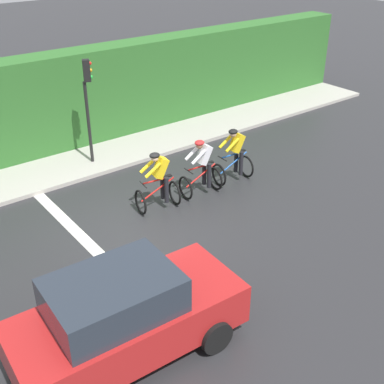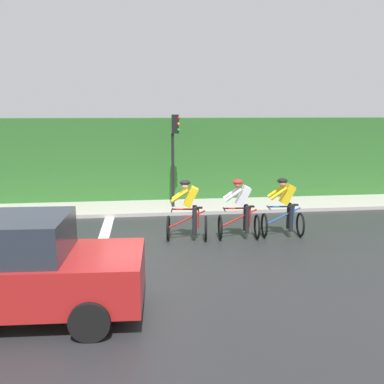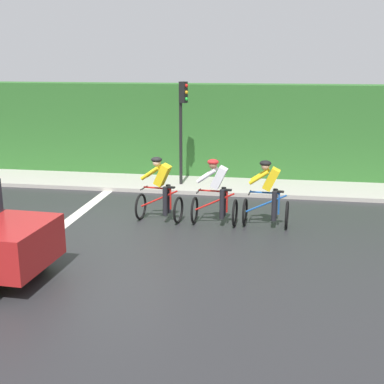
{
  "view_description": "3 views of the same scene",
  "coord_description": "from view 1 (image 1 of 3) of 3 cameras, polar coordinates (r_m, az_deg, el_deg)",
  "views": [
    {
      "loc": [
        9.59,
        -5.3,
        6.89
      ],
      "look_at": [
        0.97,
        1.32,
        0.91
      ],
      "focal_mm": 46.55,
      "sensor_mm": 36.0,
      "label": 1
    },
    {
      "loc": [
        10.61,
        -0.12,
        3.47
      ],
      "look_at": [
        -0.5,
        1.22,
        1.27
      ],
      "focal_mm": 38.77,
      "sensor_mm": 36.0,
      "label": 2
    },
    {
      "loc": [
        12.0,
        3.92,
        4.0
      ],
      "look_at": [
        -0.29,
        1.86,
        0.77
      ],
      "focal_mm": 47.99,
      "sensor_mm": 36.0,
      "label": 3
    }
  ],
  "objects": [
    {
      "name": "ground_plane",
      "position": [
        12.94,
        -7.3,
        -3.61
      ],
      "size": [
        80.0,
        80.0,
        0.0
      ],
      "primitive_type": "plane",
      "color": "#28282B"
    },
    {
      "name": "sidewalk_kerb",
      "position": [
        17.08,
        -8.96,
        4.88
      ],
      "size": [
        2.8,
        23.27,
        0.12
      ],
      "primitive_type": "cube",
      "color": "#ADA89E",
      "rests_on": "ground"
    },
    {
      "name": "stone_wall_low",
      "position": [
        17.77,
        -10.44,
        6.21
      ],
      "size": [
        0.44,
        23.27,
        0.4
      ],
      "primitive_type": "cube",
      "color": "gray",
      "rests_on": "ground"
    },
    {
      "name": "hedge_wall",
      "position": [
        17.54,
        -11.31,
        10.71
      ],
      "size": [
        1.1,
        23.27,
        3.2
      ],
      "primitive_type": "cube",
      "color": "#2D6628",
      "rests_on": "ground"
    },
    {
      "name": "road_marking_stop_line",
      "position": [
        12.49,
        -12.18,
        -5.4
      ],
      "size": [
        7.0,
        0.3,
        0.01
      ],
      "primitive_type": "cube",
      "color": "silver",
      "rests_on": "ground"
    },
    {
      "name": "cyclist_lead",
      "position": [
        14.63,
        4.89,
        4.1
      ],
      "size": [
        0.75,
        1.12,
        1.66
      ],
      "color": "black",
      "rests_on": "ground"
    },
    {
      "name": "cyclist_second",
      "position": [
        13.86,
        1.15,
        2.72
      ],
      "size": [
        0.75,
        1.12,
        1.66
      ],
      "color": "black",
      "rests_on": "ground"
    },
    {
      "name": "cyclist_mid",
      "position": [
        13.15,
        -3.83,
        1.14
      ],
      "size": [
        0.82,
        1.16,
        1.66
      ],
      "color": "black",
      "rests_on": "ground"
    },
    {
      "name": "car_red",
      "position": [
        8.92,
        -7.65,
        -13.93
      ],
      "size": [
        2.03,
        4.18,
        1.76
      ],
      "color": "#B21E1E",
      "rests_on": "ground"
    },
    {
      "name": "traffic_light_near_crossing",
      "position": [
        15.42,
        -11.84,
        10.59
      ],
      "size": [
        0.26,
        0.3,
        3.34
      ],
      "color": "black",
      "rests_on": "ground"
    }
  ]
}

